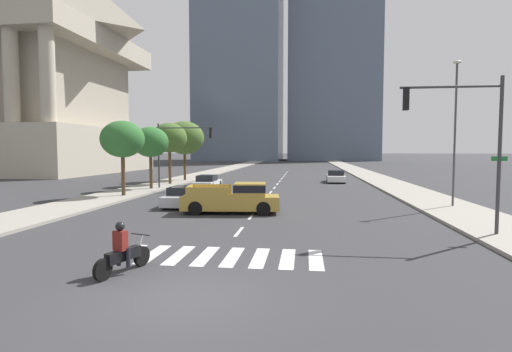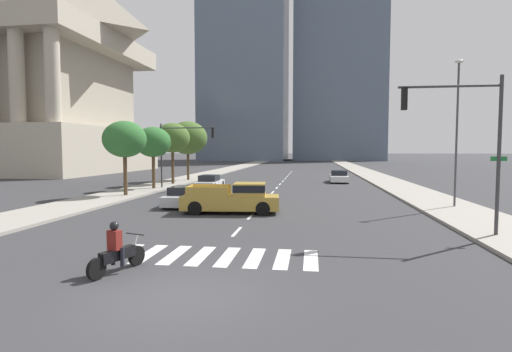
{
  "view_description": "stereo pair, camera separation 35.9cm",
  "coord_description": "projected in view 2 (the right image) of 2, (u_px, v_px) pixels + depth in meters",
  "views": [
    {
      "loc": [
        2.78,
        -8.98,
        3.49
      ],
      "look_at": [
        0.0,
        13.69,
        2.0
      ],
      "focal_mm": 28.02,
      "sensor_mm": 36.0,
      "label": 1
    },
    {
      "loc": [
        3.13,
        -8.93,
        3.49
      ],
      "look_at": [
        0.0,
        13.69,
        2.0
      ],
      "focal_mm": 28.02,
      "sensor_mm": 36.0,
      "label": 2
    }
  ],
  "objects": [
    {
      "name": "war_memorial",
      "position": [
        34.0,
        49.0,
        62.15
      ],
      "size": [
        28.78,
        28.78,
        37.5
      ],
      "rotation": [
        0.0,
        0.0,
        -0.02
      ],
      "color": "#B2A893",
      "rests_on": "ground"
    },
    {
      "name": "street_tree_fourth",
      "position": [
        188.0,
        138.0,
        44.36
      ],
      "size": [
        4.32,
        4.32,
        6.52
      ],
      "color": "#4C3823",
      "rests_on": "sidewalk_west"
    },
    {
      "name": "traffic_signal_near",
      "position": [
        463.0,
        127.0,
        15.7
      ],
      "size": [
        4.16,
        0.28,
        6.24
      ],
      "rotation": [
        0.0,
        0.0,
        3.14
      ],
      "color": "#333335",
      "rests_on": "sidewalk_east"
    },
    {
      "name": "ground_plane",
      "position": [
        177.0,
        297.0,
        9.48
      ],
      "size": [
        800.0,
        800.0,
        0.0
      ],
      "primitive_type": "plane",
      "color": "#333335"
    },
    {
      "name": "motorcycle_lead",
      "position": [
        117.0,
        252.0,
        11.36
      ],
      "size": [
        0.95,
        2.05,
        1.49
      ],
      "rotation": [
        0.0,
        0.0,
        1.25
      ],
      "color": "black",
      "rests_on": "ground"
    },
    {
      "name": "sedan_white_0",
      "position": [
        210.0,
        183.0,
        35.78
      ],
      "size": [
        1.79,
        4.43,
        1.25
      ],
      "rotation": [
        0.0,
        0.0,
        1.56
      ],
      "color": "silver",
      "rests_on": "ground"
    },
    {
      "name": "traffic_signal_far",
      "position": [
        182.0,
        143.0,
        35.19
      ],
      "size": [
        5.27,
        0.28,
        5.68
      ],
      "color": "#333335",
      "rests_on": "sidewalk_west"
    },
    {
      "name": "sidewalk_east",
      "position": [
        398.0,
        186.0,
        37.58
      ],
      "size": [
        4.0,
        260.0,
        0.15
      ],
      "primitive_type": "cube",
      "color": "gray",
      "rests_on": "ground"
    },
    {
      "name": "pickup_truck",
      "position": [
        235.0,
        198.0,
        22.1
      ],
      "size": [
        5.49,
        2.38,
        1.67
      ],
      "rotation": [
        0.0,
        0.0,
        0.09
      ],
      "color": "#B28E38",
      "rests_on": "ground"
    },
    {
      "name": "sedan_white_1",
      "position": [
        339.0,
        177.0,
        43.14
      ],
      "size": [
        2.05,
        4.65,
        1.25
      ],
      "rotation": [
        0.0,
        0.0,
        -1.6
      ],
      "color": "silver",
      "rests_on": "ground"
    },
    {
      "name": "street_lamp_east",
      "position": [
        457.0,
        123.0,
        23.42
      ],
      "size": [
        0.5,
        0.24,
        8.58
      ],
      "color": "#3F3F42",
      "rests_on": "sidewalk_east"
    },
    {
      "name": "sidewalk_west",
      "position": [
        168.0,
        183.0,
        40.68
      ],
      "size": [
        4.0,
        260.0,
        0.15
      ],
      "primitive_type": "cube",
      "color": "gray",
      "rests_on": "ground"
    },
    {
      "name": "street_tree_second",
      "position": [
        153.0,
        142.0,
        34.65
      ],
      "size": [
        3.08,
        3.08,
        5.34
      ],
      "color": "#4C3823",
      "rests_on": "sidewalk_west"
    },
    {
      "name": "street_tree_third",
      "position": [
        172.0,
        138.0,
        39.45
      ],
      "size": [
        3.44,
        3.44,
        6.01
      ],
      "color": "#4C3823",
      "rests_on": "sidewalk_west"
    },
    {
      "name": "street_tree_nearest",
      "position": [
        125.0,
        139.0,
        29.36
      ],
      "size": [
        3.16,
        3.16,
        5.48
      ],
      "color": "#4C3823",
      "rests_on": "sidewalk_west"
    },
    {
      "name": "sedan_silver_2",
      "position": [
        185.0,
        197.0,
        24.99
      ],
      "size": [
        1.77,
        4.39,
        1.23
      ],
      "rotation": [
        0.0,
        0.0,
        1.57
      ],
      "color": "#B7BABF",
      "rests_on": "ground"
    },
    {
      "name": "crosswalk_near",
      "position": [
        214.0,
        256.0,
        13.13
      ],
      "size": [
        6.75,
        2.43,
        0.01
      ],
      "color": "silver",
      "rests_on": "ground"
    },
    {
      "name": "lane_divider_center",
      "position": [
        280.0,
        184.0,
        40.8
      ],
      "size": [
        0.14,
        50.0,
        0.01
      ],
      "color": "silver",
      "rests_on": "ground"
    }
  ]
}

